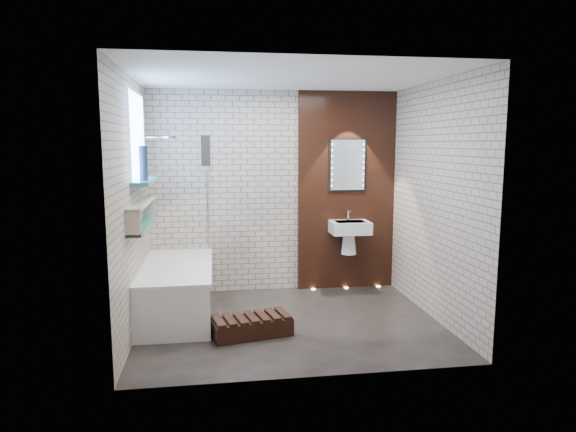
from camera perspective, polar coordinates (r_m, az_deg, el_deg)
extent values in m
plane|color=black|center=(5.60, 0.23, -11.96)|extent=(3.20, 3.20, 0.00)
cube|color=#BCA895|center=(6.57, -1.48, 2.70)|extent=(3.20, 0.04, 2.60)
cube|color=#BCA895|center=(4.02, 3.05, -0.78)|extent=(3.20, 0.04, 2.60)
cube|color=#BCA895|center=(5.29, -17.15, 1.02)|extent=(0.04, 2.60, 2.60)
cube|color=#BCA895|center=(5.75, 16.20, 1.60)|extent=(0.04, 2.60, 2.60)
plane|color=white|center=(5.30, 0.25, 15.48)|extent=(3.20, 3.20, 0.00)
cube|color=black|center=(6.73, 6.62, 2.77)|extent=(1.30, 0.06, 2.60)
cube|color=#7FADE0|center=(5.60, -16.76, 8.59)|extent=(0.03, 1.00, 0.90)
cube|color=#238179|center=(5.60, -15.81, 3.81)|extent=(0.18, 1.00, 0.04)
cube|color=#238179|center=(5.46, -16.10, -1.01)|extent=(0.14, 1.30, 0.03)
cube|color=#B2A899|center=(5.43, -16.19, 1.39)|extent=(0.14, 1.30, 0.03)
cube|color=#B2A899|center=(4.82, -17.13, -0.85)|extent=(0.14, 0.03, 0.26)
cube|color=#B2A899|center=(6.07, -15.36, 1.01)|extent=(0.14, 0.03, 0.26)
cube|color=white|center=(5.90, -12.43, -8.29)|extent=(0.75, 1.70, 0.55)
cube|color=white|center=(5.82, -12.52, -5.55)|extent=(0.79, 1.74, 0.03)
cylinder|color=silver|center=(6.51, -10.78, -3.37)|extent=(0.04, 0.04, 0.12)
cube|color=white|center=(6.12, -9.12, 2.01)|extent=(0.01, 0.78, 1.40)
cube|color=black|center=(5.79, -9.28, 7.32)|extent=(0.10, 0.26, 0.34)
cylinder|color=silver|center=(6.17, -13.32, 8.64)|extent=(0.18, 0.18, 0.02)
cube|color=white|center=(6.58, 7.03, -1.30)|extent=(0.50, 0.36, 0.16)
cone|color=white|center=(6.67, 6.88, -3.10)|extent=(0.20, 0.20, 0.28)
cylinder|color=silver|center=(6.65, 6.82, 0.11)|extent=(0.03, 0.03, 0.14)
cube|color=black|center=(6.67, 6.75, 5.74)|extent=(0.50, 0.02, 0.70)
cube|color=silver|center=(6.66, 6.77, 5.74)|extent=(0.45, 0.01, 0.65)
cube|color=black|center=(5.24, -4.14, -12.38)|extent=(0.85, 0.51, 0.18)
cylinder|color=maroon|center=(5.10, -16.65, -0.79)|extent=(0.05, 0.05, 0.12)
cylinder|color=#B36F1B|center=(5.20, -16.49, -0.82)|extent=(0.04, 0.04, 0.09)
cylinder|color=#141F37|center=(5.40, -16.04, 5.76)|extent=(0.08, 0.08, 0.36)
cylinder|color=#FFD899|center=(6.80, 2.89, -8.25)|extent=(0.06, 0.06, 0.01)
cylinder|color=#FFD899|center=(6.90, 6.59, -8.05)|extent=(0.06, 0.06, 0.01)
cylinder|color=#FFD899|center=(7.03, 10.17, -7.82)|extent=(0.06, 0.06, 0.01)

